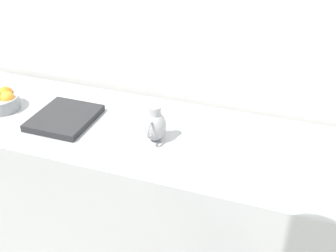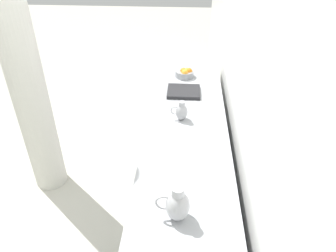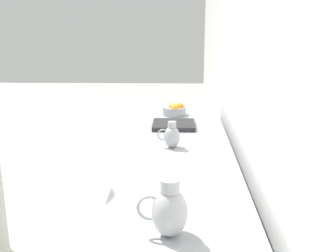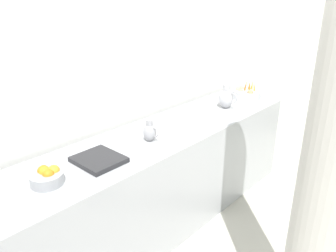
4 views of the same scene
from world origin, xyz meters
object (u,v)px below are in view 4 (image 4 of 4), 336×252
object	(u,v)px
metal_pitcher_tall	(226,98)
metal_pitcher_short	(150,131)
vegetable_colander	(246,94)
orange_bowl	(47,176)

from	to	relation	value
metal_pitcher_tall	metal_pitcher_short	size ratio (longest dim) A/B	1.37
vegetable_colander	metal_pitcher_tall	bearing A→B (deg)	-86.55
vegetable_colander	metal_pitcher_short	size ratio (longest dim) A/B	1.79
metal_pitcher_tall	metal_pitcher_short	world-z (taller)	metal_pitcher_tall
orange_bowl	metal_pitcher_short	distance (m)	0.92
orange_bowl	metal_pitcher_tall	xyz separation A→B (m)	(0.01, 2.06, 0.06)
metal_pitcher_short	metal_pitcher_tall	bearing A→B (deg)	90.36
vegetable_colander	metal_pitcher_tall	xyz separation A→B (m)	(0.03, -0.47, 0.06)
orange_bowl	metal_pitcher_short	xyz separation A→B (m)	(0.02, 0.92, 0.03)
vegetable_colander	orange_bowl	world-z (taller)	vegetable_colander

